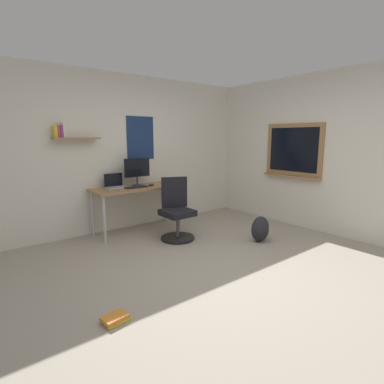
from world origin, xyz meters
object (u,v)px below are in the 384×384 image
at_px(computer_mouse, 151,185).
at_px(coffee_mug, 172,181).
at_px(desk, 138,191).
at_px(office_chair, 177,213).
at_px(monitor_primary, 137,170).
at_px(backpack, 260,229).
at_px(keyboard, 136,187).
at_px(laptop, 115,184).
at_px(book_stack_on_floor, 115,319).

height_order(computer_mouse, coffee_mug, coffee_mug).
bearing_deg(desk, computer_mouse, -20.04).
bearing_deg(office_chair, monitor_primary, 106.04).
xyz_separation_m(office_chair, coffee_mug, (0.40, 0.69, 0.39)).
relative_size(monitor_primary, coffee_mug, 5.04).
relative_size(coffee_mug, backpack, 0.24).
height_order(keyboard, computer_mouse, computer_mouse).
xyz_separation_m(coffee_mug, backpack, (0.51, -1.60, -0.61)).
xyz_separation_m(laptop, monitor_primary, (0.38, -0.05, 0.22)).
relative_size(office_chair, laptop, 3.06).
distance_m(office_chair, backpack, 1.30).
height_order(laptop, monitor_primary, monitor_primary).
bearing_deg(monitor_primary, keyboard, -124.08).
distance_m(laptop, computer_mouse, 0.59).
distance_m(monitor_primary, keyboard, 0.33).
bearing_deg(monitor_primary, backpack, -56.68).
bearing_deg(computer_mouse, backpack, -58.09).
xyz_separation_m(computer_mouse, backpack, (0.97, -1.55, -0.58)).
bearing_deg(book_stack_on_floor, backpack, 11.93).
xyz_separation_m(laptop, keyboard, (0.27, -0.22, -0.04)).
bearing_deg(office_chair, computer_mouse, 95.94).
xyz_separation_m(monitor_primary, backpack, (1.13, -1.72, -0.83)).
height_order(office_chair, backpack, office_chair).
xyz_separation_m(monitor_primary, book_stack_on_floor, (-1.46, -2.27, -1.00)).
distance_m(monitor_primary, backpack, 2.22).
height_order(desk, book_stack_on_floor, desk).
distance_m(desk, book_stack_on_floor, 2.68).
xyz_separation_m(laptop, book_stack_on_floor, (-1.08, -2.32, -0.78)).
bearing_deg(office_chair, laptop, 125.74).
xyz_separation_m(laptop, coffee_mug, (1.01, -0.17, -0.01)).
bearing_deg(book_stack_on_floor, coffee_mug, 45.84).
distance_m(monitor_primary, coffee_mug, 0.68).
relative_size(laptop, book_stack_on_floor, 1.30).
distance_m(desk, monitor_primary, 0.36).
xyz_separation_m(desk, coffee_mug, (0.66, -0.02, 0.12)).
bearing_deg(computer_mouse, office_chair, -84.06).
relative_size(computer_mouse, coffee_mug, 1.13).
bearing_deg(coffee_mug, monitor_primary, 169.20).
bearing_deg(office_chair, desk, 110.81).
height_order(backpack, book_stack_on_floor, backpack).
height_order(monitor_primary, book_stack_on_floor, monitor_primary).
distance_m(backpack, book_stack_on_floor, 2.66).
height_order(desk, office_chair, office_chair).
height_order(keyboard, coffee_mug, coffee_mug).
relative_size(laptop, monitor_primary, 0.67).
distance_m(office_chair, computer_mouse, 0.74).
relative_size(monitor_primary, keyboard, 1.25).
bearing_deg(office_chair, keyboard, 118.58).
distance_m(keyboard, coffee_mug, 0.74).
xyz_separation_m(keyboard, coffee_mug, (0.74, 0.05, 0.04)).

